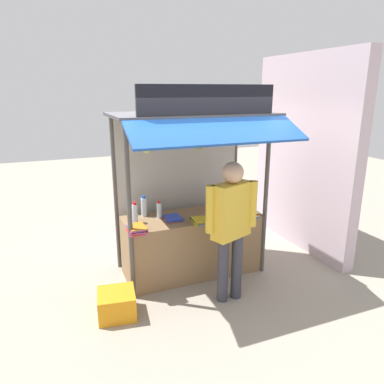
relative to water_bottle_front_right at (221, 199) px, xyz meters
name	(u,v)px	position (x,y,z in m)	size (l,w,h in m)	color
ground_plane	(192,271)	(-0.56, -0.22, -0.99)	(20.00, 20.00, 0.00)	#9E9384
stall_counter	(192,244)	(-0.56, -0.22, -0.56)	(1.92, 0.74, 0.86)	olive
stall_structure	(188,162)	(-0.56, -0.07, 0.63)	(2.12, 1.65, 2.64)	#4C4742
water_bottle_front_right	(221,199)	(0.00, 0.00, 0.00)	(0.08, 0.08, 0.27)	silver
water_bottle_right	(211,202)	(-0.21, -0.08, 0.00)	(0.08, 0.08, 0.28)	silver
water_bottle_far_left	(227,201)	(0.05, -0.09, -0.01)	(0.07, 0.07, 0.24)	silver
water_bottle_center	(144,207)	(-1.19, 0.03, 0.01)	(0.08, 0.08, 0.30)	silver
water_bottle_front_left	(135,213)	(-1.37, -0.18, 0.01)	(0.08, 0.08, 0.29)	silver
water_bottle_far_right	(159,210)	(-1.02, -0.12, -0.01)	(0.07, 0.07, 0.24)	silver
magazine_stack_mid_right	(173,218)	(-0.86, -0.25, -0.11)	(0.24, 0.30, 0.04)	red
magazine_stack_mid_left	(200,221)	(-0.57, -0.50, -0.10)	(0.23, 0.28, 0.05)	yellow
magazine_stack_back_left	(137,229)	(-1.43, -0.52, -0.08)	(0.24, 0.30, 0.08)	purple
magazine_stack_left	(248,213)	(0.17, -0.50, -0.08)	(0.23, 0.31, 0.08)	blue
banana_bunch_inner_left	(177,141)	(-0.94, -0.69, 1.01)	(0.10, 0.10, 0.24)	#332D23
banana_bunch_inner_right	(253,137)	(0.08, -0.69, 1.01)	(0.08, 0.08, 0.23)	#332D23
banana_bunch_leftmost	(199,144)	(-0.67, -0.68, 0.96)	(0.10, 0.11, 0.29)	#332D23
banana_bunch_rightmost	(146,147)	(-1.32, -0.68, 0.97)	(0.10, 0.10, 0.28)	#332D23
vendor_person	(231,220)	(-0.39, -1.06, 0.08)	(0.68, 0.38, 1.78)	#383842
plastic_crate	(117,304)	(-1.79, -0.89, -0.84)	(0.43, 0.43, 0.30)	orange
neighbour_wall	(303,154)	(1.53, 0.08, 0.58)	(0.20, 2.40, 3.14)	#C4AFBC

